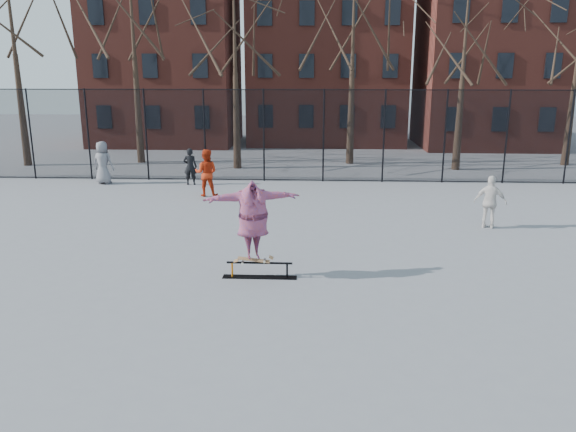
{
  "coord_description": "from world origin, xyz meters",
  "views": [
    {
      "loc": [
        0.89,
        -11.42,
        4.78
      ],
      "look_at": [
        0.24,
        1.5,
        1.4
      ],
      "focal_mm": 35.0,
      "sensor_mm": 36.0,
      "label": 1
    }
  ],
  "objects_px": {
    "skate_rail": "(260,271)",
    "skateboard": "(254,260)",
    "skater": "(253,220)",
    "bystander_grey": "(103,163)",
    "bystander_red": "(206,173)",
    "bystander_white": "(490,202)",
    "bystander_black": "(190,167)"
  },
  "relations": [
    {
      "from": "bystander_grey",
      "to": "bystander_white",
      "type": "xyz_separation_m",
      "value": [
        14.54,
        -6.27,
        -0.09
      ]
    },
    {
      "from": "skater",
      "to": "bystander_black",
      "type": "bearing_deg",
      "value": 91.82
    },
    {
      "from": "bystander_grey",
      "to": "bystander_black",
      "type": "height_order",
      "value": "bystander_grey"
    },
    {
      "from": "skateboard",
      "to": "skater",
      "type": "relative_size",
      "value": 0.36
    },
    {
      "from": "skateboard",
      "to": "bystander_grey",
      "type": "distance_m",
      "value": 13.39
    },
    {
      "from": "skateboard",
      "to": "bystander_grey",
      "type": "height_order",
      "value": "bystander_grey"
    },
    {
      "from": "skate_rail",
      "to": "bystander_black",
      "type": "distance_m",
      "value": 11.68
    },
    {
      "from": "bystander_black",
      "to": "bystander_white",
      "type": "xyz_separation_m",
      "value": [
        10.76,
        -6.27,
        0.04
      ]
    },
    {
      "from": "skater",
      "to": "bystander_white",
      "type": "height_order",
      "value": "skater"
    },
    {
      "from": "bystander_black",
      "to": "bystander_red",
      "type": "height_order",
      "value": "bystander_red"
    },
    {
      "from": "skater",
      "to": "bystander_black",
      "type": "height_order",
      "value": "skater"
    },
    {
      "from": "skateboard",
      "to": "bystander_white",
      "type": "xyz_separation_m",
      "value": [
        6.84,
        4.67,
        0.39
      ]
    },
    {
      "from": "skate_rail",
      "to": "skateboard",
      "type": "distance_m",
      "value": 0.32
    },
    {
      "from": "bystander_grey",
      "to": "bystander_red",
      "type": "relative_size",
      "value": 1.0
    },
    {
      "from": "bystander_red",
      "to": "skater",
      "type": "bearing_deg",
      "value": 107.78
    },
    {
      "from": "skateboard",
      "to": "skate_rail",
      "type": "bearing_deg",
      "value": 0.0
    },
    {
      "from": "bystander_black",
      "to": "bystander_grey",
      "type": "bearing_deg",
      "value": -2.59
    },
    {
      "from": "bystander_red",
      "to": "bystander_white",
      "type": "xyz_separation_m",
      "value": [
        9.65,
        -4.1,
        -0.09
      ]
    },
    {
      "from": "skateboard",
      "to": "bystander_black",
      "type": "height_order",
      "value": "bystander_black"
    },
    {
      "from": "skate_rail",
      "to": "bystander_grey",
      "type": "height_order",
      "value": "bystander_grey"
    },
    {
      "from": "skate_rail",
      "to": "bystander_white",
      "type": "xyz_separation_m",
      "value": [
        6.7,
        4.67,
        0.67
      ]
    },
    {
      "from": "skater",
      "to": "bystander_white",
      "type": "bearing_deg",
      "value": 16.42
    },
    {
      "from": "bystander_grey",
      "to": "skate_rail",
      "type": "bearing_deg",
      "value": 134.83
    },
    {
      "from": "bystander_grey",
      "to": "bystander_black",
      "type": "relative_size",
      "value": 1.17
    },
    {
      "from": "skater",
      "to": "bystander_grey",
      "type": "bearing_deg",
      "value": 107.24
    },
    {
      "from": "skateboard",
      "to": "bystander_red",
      "type": "xyz_separation_m",
      "value": [
        -2.81,
        8.77,
        0.48
      ]
    },
    {
      "from": "skate_rail",
      "to": "bystander_red",
      "type": "distance_m",
      "value": 9.28
    },
    {
      "from": "skater",
      "to": "bystander_grey",
      "type": "distance_m",
      "value": 13.39
    },
    {
      "from": "skateboard",
      "to": "bystander_white",
      "type": "bearing_deg",
      "value": 34.31
    },
    {
      "from": "skateboard",
      "to": "skater",
      "type": "xyz_separation_m",
      "value": [
        0.0,
        0.0,
        0.97
      ]
    },
    {
      "from": "bystander_white",
      "to": "bystander_red",
      "type": "bearing_deg",
      "value": -2.3
    },
    {
      "from": "skateboard",
      "to": "skater",
      "type": "distance_m",
      "value": 0.97
    }
  ]
}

